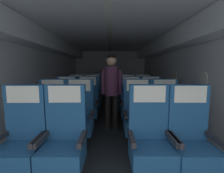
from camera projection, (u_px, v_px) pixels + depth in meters
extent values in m
cube|color=#23282D|center=(109.00, 118.00, 4.26)|extent=(3.75, 8.11, 0.02)
cube|color=silver|center=(42.00, 77.00, 4.11)|extent=(0.08, 7.71, 2.20)
cube|color=silver|center=(176.00, 77.00, 4.14)|extent=(0.08, 7.71, 2.20)
cube|color=silver|center=(109.00, 34.00, 3.99)|extent=(3.63, 7.71, 0.06)
cube|color=silver|center=(110.00, 73.00, 7.97)|extent=(3.63, 0.06, 2.20)
cube|color=silver|center=(49.00, 43.00, 4.01)|extent=(0.39, 7.40, 0.36)
cube|color=silver|center=(169.00, 43.00, 4.03)|extent=(0.39, 7.40, 0.36)
cube|color=white|center=(109.00, 36.00, 4.00)|extent=(0.12, 6.94, 0.02)
cylinder|color=white|center=(203.00, 79.00, 2.86)|extent=(0.01, 0.26, 0.26)
cylinder|color=white|center=(175.00, 75.00, 4.13)|extent=(0.01, 0.26, 0.26)
cylinder|color=white|center=(160.00, 74.00, 5.41)|extent=(0.01, 0.26, 0.26)
cylinder|color=white|center=(150.00, 72.00, 6.68)|extent=(0.01, 0.26, 0.26)
cube|color=navy|center=(20.00, 156.00, 1.77)|extent=(0.47, 0.46, 0.24)
cube|color=navy|center=(26.00, 112.00, 1.90)|extent=(0.47, 0.08, 0.67)
cube|color=#28282D|center=(39.00, 138.00, 1.74)|extent=(0.05, 0.39, 0.06)
cube|color=silver|center=(23.00, 94.00, 1.83)|extent=(0.38, 0.01, 0.20)
cube|color=navy|center=(63.00, 155.00, 1.78)|extent=(0.47, 0.46, 0.24)
cube|color=navy|center=(66.00, 112.00, 1.91)|extent=(0.47, 0.08, 0.67)
cube|color=#28282D|center=(82.00, 138.00, 1.76)|extent=(0.05, 0.39, 0.06)
cube|color=#28282D|center=(42.00, 138.00, 1.75)|extent=(0.05, 0.39, 0.06)
cube|color=silver|center=(64.00, 94.00, 1.84)|extent=(0.38, 0.01, 0.20)
cube|color=navy|center=(193.00, 156.00, 1.77)|extent=(0.47, 0.46, 0.24)
cube|color=navy|center=(188.00, 112.00, 1.91)|extent=(0.47, 0.08, 0.67)
cube|color=#28282D|center=(215.00, 138.00, 1.75)|extent=(0.05, 0.39, 0.06)
cube|color=#28282D|center=(174.00, 138.00, 1.75)|extent=(0.05, 0.39, 0.06)
cube|color=silver|center=(191.00, 94.00, 1.83)|extent=(0.38, 0.01, 0.20)
cube|color=navy|center=(151.00, 155.00, 1.79)|extent=(0.47, 0.46, 0.24)
cube|color=navy|center=(148.00, 112.00, 1.93)|extent=(0.47, 0.08, 0.67)
cube|color=#28282D|center=(172.00, 137.00, 1.77)|extent=(0.05, 0.39, 0.06)
cube|color=#28282D|center=(131.00, 138.00, 1.77)|extent=(0.05, 0.39, 0.06)
cube|color=silver|center=(150.00, 94.00, 1.85)|extent=(0.38, 0.01, 0.20)
cube|color=#38383D|center=(52.00, 139.00, 2.70)|extent=(0.17, 0.17, 0.24)
cube|color=navy|center=(51.00, 126.00, 2.67)|extent=(0.47, 0.46, 0.24)
cube|color=navy|center=(54.00, 98.00, 2.81)|extent=(0.47, 0.08, 0.67)
cube|color=#28282D|center=(64.00, 114.00, 2.65)|extent=(0.05, 0.39, 0.06)
cube|color=#28282D|center=(37.00, 114.00, 2.65)|extent=(0.05, 0.39, 0.06)
cube|color=silver|center=(53.00, 86.00, 2.73)|extent=(0.38, 0.01, 0.20)
cube|color=#38383D|center=(79.00, 139.00, 2.72)|extent=(0.17, 0.17, 0.24)
cube|color=navy|center=(79.00, 126.00, 2.69)|extent=(0.47, 0.46, 0.24)
cube|color=navy|center=(80.00, 98.00, 2.82)|extent=(0.47, 0.08, 0.67)
cube|color=#28282D|center=(92.00, 114.00, 2.67)|extent=(0.05, 0.39, 0.06)
cube|color=#28282D|center=(65.00, 114.00, 2.66)|extent=(0.05, 0.39, 0.06)
cube|color=silver|center=(80.00, 85.00, 2.75)|extent=(0.38, 0.01, 0.20)
cube|color=#38383D|center=(165.00, 139.00, 2.72)|extent=(0.17, 0.17, 0.24)
cube|color=navy|center=(166.00, 126.00, 2.69)|extent=(0.47, 0.46, 0.24)
cube|color=navy|center=(163.00, 98.00, 2.83)|extent=(0.47, 0.08, 0.67)
cube|color=#28282D|center=(180.00, 114.00, 2.67)|extent=(0.05, 0.39, 0.06)
cube|color=#28282D|center=(153.00, 114.00, 2.67)|extent=(0.05, 0.39, 0.06)
cube|color=silver|center=(165.00, 85.00, 2.76)|extent=(0.38, 0.01, 0.20)
cube|color=#38383D|center=(138.00, 138.00, 2.73)|extent=(0.17, 0.17, 0.24)
cube|color=navy|center=(138.00, 125.00, 2.70)|extent=(0.47, 0.46, 0.24)
cube|color=navy|center=(137.00, 98.00, 2.83)|extent=(0.47, 0.08, 0.67)
cube|color=#28282D|center=(151.00, 114.00, 2.68)|extent=(0.05, 0.39, 0.06)
cube|color=#28282D|center=(125.00, 114.00, 2.67)|extent=(0.05, 0.39, 0.06)
cube|color=silver|center=(137.00, 85.00, 2.76)|extent=(0.38, 0.01, 0.20)
cube|color=#38383D|center=(67.00, 121.00, 3.63)|extent=(0.17, 0.17, 0.24)
cube|color=navy|center=(66.00, 111.00, 3.60)|extent=(0.47, 0.46, 0.24)
cube|color=navy|center=(68.00, 90.00, 3.74)|extent=(0.47, 0.08, 0.67)
cube|color=#28282D|center=(76.00, 102.00, 3.58)|extent=(0.05, 0.39, 0.06)
cube|color=#28282D|center=(56.00, 102.00, 3.57)|extent=(0.05, 0.39, 0.06)
cube|color=silver|center=(67.00, 81.00, 3.66)|extent=(0.38, 0.01, 0.20)
cube|color=#38383D|center=(88.00, 121.00, 3.63)|extent=(0.17, 0.17, 0.24)
cube|color=navy|center=(88.00, 111.00, 3.61)|extent=(0.47, 0.46, 0.24)
cube|color=navy|center=(88.00, 90.00, 3.74)|extent=(0.47, 0.08, 0.67)
cube|color=#28282D|center=(97.00, 102.00, 3.58)|extent=(0.05, 0.39, 0.06)
cube|color=#28282D|center=(77.00, 102.00, 3.58)|extent=(0.05, 0.39, 0.06)
cube|color=silver|center=(88.00, 81.00, 3.67)|extent=(0.38, 0.01, 0.20)
cube|color=#38383D|center=(151.00, 121.00, 3.64)|extent=(0.17, 0.17, 0.24)
cube|color=navy|center=(151.00, 111.00, 3.61)|extent=(0.47, 0.46, 0.24)
cube|color=navy|center=(150.00, 90.00, 3.75)|extent=(0.47, 0.08, 0.67)
cube|color=#28282D|center=(162.00, 102.00, 3.59)|extent=(0.05, 0.39, 0.06)
cube|color=#28282D|center=(142.00, 102.00, 3.59)|extent=(0.05, 0.39, 0.06)
cube|color=silver|center=(151.00, 81.00, 3.67)|extent=(0.38, 0.01, 0.20)
cube|color=#38383D|center=(131.00, 121.00, 3.63)|extent=(0.17, 0.17, 0.24)
cube|color=navy|center=(131.00, 111.00, 3.60)|extent=(0.47, 0.46, 0.24)
cube|color=navy|center=(131.00, 90.00, 3.74)|extent=(0.47, 0.08, 0.67)
cube|color=#28282D|center=(141.00, 102.00, 3.58)|extent=(0.05, 0.39, 0.06)
cube|color=#28282D|center=(122.00, 102.00, 3.58)|extent=(0.05, 0.39, 0.06)
cube|color=silver|center=(131.00, 81.00, 3.67)|extent=(0.38, 0.01, 0.20)
cube|color=#38383D|center=(76.00, 110.00, 4.53)|extent=(0.17, 0.17, 0.24)
cube|color=navy|center=(76.00, 102.00, 4.51)|extent=(0.47, 0.46, 0.24)
cube|color=navy|center=(77.00, 86.00, 4.64)|extent=(0.47, 0.08, 0.67)
cube|color=#28282D|center=(84.00, 95.00, 4.48)|extent=(0.05, 0.39, 0.06)
cube|color=#28282D|center=(68.00, 95.00, 4.48)|extent=(0.05, 0.39, 0.06)
cube|color=silver|center=(76.00, 78.00, 4.57)|extent=(0.38, 0.01, 0.20)
cube|color=#38383D|center=(92.00, 110.00, 4.52)|extent=(0.17, 0.17, 0.24)
cube|color=navy|center=(92.00, 102.00, 4.49)|extent=(0.47, 0.46, 0.24)
cube|color=navy|center=(93.00, 86.00, 4.62)|extent=(0.47, 0.08, 0.67)
cube|color=#28282D|center=(100.00, 95.00, 4.47)|extent=(0.05, 0.39, 0.06)
cube|color=#28282D|center=(84.00, 95.00, 4.46)|extent=(0.05, 0.39, 0.06)
cube|color=silver|center=(92.00, 78.00, 4.55)|extent=(0.38, 0.01, 0.20)
cube|color=#38383D|center=(143.00, 110.00, 4.55)|extent=(0.17, 0.17, 0.24)
cube|color=navy|center=(143.00, 102.00, 4.52)|extent=(0.47, 0.46, 0.24)
cube|color=navy|center=(142.00, 86.00, 4.66)|extent=(0.47, 0.08, 0.67)
cube|color=#28282D|center=(151.00, 95.00, 4.50)|extent=(0.05, 0.39, 0.06)
cube|color=#28282D|center=(136.00, 95.00, 4.49)|extent=(0.05, 0.39, 0.06)
cube|color=silver|center=(143.00, 78.00, 4.58)|extent=(0.38, 0.01, 0.20)
cube|color=#38383D|center=(127.00, 110.00, 4.53)|extent=(0.17, 0.17, 0.24)
cube|color=navy|center=(127.00, 102.00, 4.50)|extent=(0.47, 0.46, 0.24)
cube|color=navy|center=(127.00, 86.00, 4.63)|extent=(0.47, 0.08, 0.67)
cube|color=#28282D|center=(135.00, 95.00, 4.47)|extent=(0.05, 0.39, 0.06)
cube|color=#28282D|center=(120.00, 95.00, 4.47)|extent=(0.05, 0.39, 0.06)
cube|color=silver|center=(127.00, 78.00, 4.56)|extent=(0.38, 0.01, 0.20)
cube|color=#38383D|center=(81.00, 103.00, 5.43)|extent=(0.17, 0.17, 0.24)
cube|color=#4C5666|center=(81.00, 97.00, 5.41)|extent=(0.47, 0.46, 0.24)
cube|color=#4C5666|center=(82.00, 83.00, 5.54)|extent=(0.47, 0.08, 0.67)
cube|color=#28282D|center=(88.00, 91.00, 5.38)|extent=(0.05, 0.39, 0.06)
cube|color=#28282D|center=(75.00, 91.00, 5.38)|extent=(0.05, 0.39, 0.06)
cube|color=silver|center=(82.00, 77.00, 5.47)|extent=(0.38, 0.01, 0.20)
cube|color=#38383D|center=(95.00, 103.00, 5.43)|extent=(0.17, 0.17, 0.24)
cube|color=#4C5666|center=(95.00, 97.00, 5.40)|extent=(0.47, 0.46, 0.24)
cube|color=#4C5666|center=(95.00, 83.00, 5.54)|extent=(0.47, 0.08, 0.67)
cube|color=#28282D|center=(101.00, 91.00, 5.38)|extent=(0.05, 0.39, 0.06)
cube|color=#28282D|center=(88.00, 91.00, 5.38)|extent=(0.05, 0.39, 0.06)
cube|color=silver|center=(95.00, 77.00, 5.46)|extent=(0.38, 0.01, 0.20)
cube|color=#38383D|center=(138.00, 103.00, 5.45)|extent=(0.17, 0.17, 0.24)
cube|color=#4C5666|center=(138.00, 96.00, 5.42)|extent=(0.47, 0.46, 0.24)
cube|color=#4C5666|center=(138.00, 83.00, 5.56)|extent=(0.47, 0.08, 0.67)
cube|color=#28282D|center=(145.00, 90.00, 5.40)|extent=(0.05, 0.39, 0.06)
cube|color=#28282D|center=(132.00, 91.00, 5.40)|extent=(0.05, 0.39, 0.06)
cube|color=silver|center=(138.00, 77.00, 5.49)|extent=(0.38, 0.01, 0.20)
cube|color=#38383D|center=(124.00, 103.00, 5.45)|extent=(0.17, 0.17, 0.24)
cube|color=#4C5666|center=(124.00, 96.00, 5.42)|extent=(0.47, 0.46, 0.24)
cube|color=#4C5666|center=(124.00, 83.00, 5.56)|extent=(0.47, 0.08, 0.67)
cube|color=#28282D|center=(131.00, 91.00, 5.40)|extent=(0.05, 0.39, 0.06)
cube|color=#28282D|center=(118.00, 91.00, 5.39)|extent=(0.05, 0.39, 0.06)
cube|color=silver|center=(124.00, 77.00, 5.48)|extent=(0.38, 0.01, 0.20)
cylinder|color=black|center=(108.00, 112.00, 3.39)|extent=(0.11, 0.11, 0.77)
cylinder|color=black|center=(115.00, 112.00, 3.39)|extent=(0.11, 0.11, 0.77)
cylinder|color=#5B2D4C|center=(111.00, 81.00, 3.31)|extent=(0.28, 0.28, 0.60)
cylinder|color=#5B2D4C|center=(103.00, 82.00, 3.31)|extent=(0.07, 0.07, 0.51)
cylinder|color=#5B2D4C|center=(120.00, 82.00, 3.31)|extent=(0.07, 0.07, 0.51)
sphere|color=tan|center=(111.00, 61.00, 3.26)|extent=(0.22, 0.22, 0.22)
sphere|color=black|center=(111.00, 59.00, 3.25)|extent=(0.18, 0.18, 0.18)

